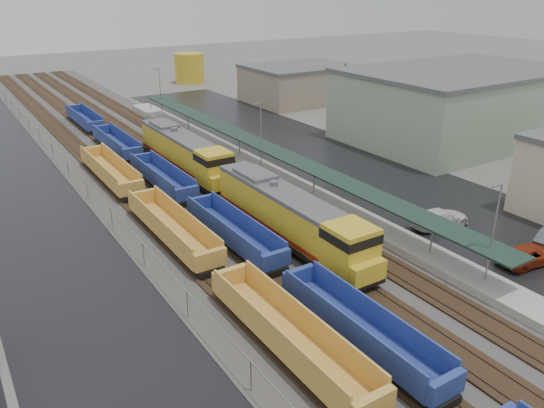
{
  "coord_description": "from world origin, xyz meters",
  "views": [
    {
      "loc": [
        -20.4,
        0.92,
        19.9
      ],
      "look_at": [
        2.74,
        37.14,
        2.0
      ],
      "focal_mm": 35.0,
      "sensor_mm": 36.0,
      "label": 1
    }
  ],
  "objects_px": {
    "locomotive_trail": "(185,153)",
    "locomotive_lead": "(292,218)",
    "well_string_blue": "(234,232)",
    "well_string_yellow": "(289,336)",
    "storage_tank": "(190,68)",
    "parked_car_east_b": "(528,255)",
    "parked_car_east_c": "(440,218)"
  },
  "relations": [
    {
      "from": "locomotive_trail",
      "to": "locomotive_lead",
      "type": "bearing_deg",
      "value": -90.0
    },
    {
      "from": "locomotive_trail",
      "to": "well_string_blue",
      "type": "relative_size",
      "value": 0.19
    },
    {
      "from": "storage_tank",
      "to": "parked_car_east_b",
      "type": "relative_size",
      "value": 1.21
    },
    {
      "from": "well_string_blue",
      "to": "storage_tank",
      "type": "relative_size",
      "value": 17.13
    },
    {
      "from": "well_string_yellow",
      "to": "well_string_blue",
      "type": "height_order",
      "value": "well_string_yellow"
    },
    {
      "from": "storage_tank",
      "to": "parked_car_east_b",
      "type": "xyz_separation_m",
      "value": [
        -11.91,
        -88.13,
        -2.39
      ]
    },
    {
      "from": "well_string_blue",
      "to": "storage_tank",
      "type": "xyz_separation_m",
      "value": [
        29.36,
        73.17,
        2.0
      ]
    },
    {
      "from": "well_string_blue",
      "to": "locomotive_trail",
      "type": "bearing_deg",
      "value": 77.74
    },
    {
      "from": "locomotive_trail",
      "to": "parked_car_east_b",
      "type": "relative_size",
      "value": 3.92
    },
    {
      "from": "well_string_yellow",
      "to": "storage_tank",
      "type": "bearing_deg",
      "value": 69.03
    },
    {
      "from": "well_string_yellow",
      "to": "storage_tank",
      "type": "xyz_separation_m",
      "value": [
        33.36,
        87.04,
        1.96
      ]
    },
    {
      "from": "locomotive_lead",
      "to": "parked_car_east_b",
      "type": "relative_size",
      "value": 3.92
    },
    {
      "from": "locomotive_trail",
      "to": "storage_tank",
      "type": "xyz_separation_m",
      "value": [
        25.36,
        54.76,
        0.67
      ]
    },
    {
      "from": "locomotive_trail",
      "to": "storage_tank",
      "type": "relative_size",
      "value": 3.25
    },
    {
      "from": "locomotive_trail",
      "to": "well_string_yellow",
      "type": "bearing_deg",
      "value": -103.92
    },
    {
      "from": "storage_tank",
      "to": "parked_car_east_b",
      "type": "height_order",
      "value": "storage_tank"
    },
    {
      "from": "locomotive_lead",
      "to": "well_string_yellow",
      "type": "bearing_deg",
      "value": -125.34
    },
    {
      "from": "well_string_blue",
      "to": "parked_car_east_b",
      "type": "xyz_separation_m",
      "value": [
        17.45,
        -14.96,
        -0.39
      ]
    },
    {
      "from": "well_string_blue",
      "to": "storage_tank",
      "type": "distance_m",
      "value": 78.86
    },
    {
      "from": "well_string_yellow",
      "to": "parked_car_east_b",
      "type": "bearing_deg",
      "value": -2.92
    },
    {
      "from": "parked_car_east_b",
      "to": "well_string_yellow",
      "type": "bearing_deg",
      "value": 94.47
    },
    {
      "from": "locomotive_trail",
      "to": "parked_car_east_c",
      "type": "relative_size",
      "value": 3.66
    },
    {
      "from": "well_string_blue",
      "to": "locomotive_lead",
      "type": "bearing_deg",
      "value": -32.93
    },
    {
      "from": "parked_car_east_c",
      "to": "locomotive_trail",
      "type": "bearing_deg",
      "value": 32.42
    },
    {
      "from": "well_string_yellow",
      "to": "parked_car_east_c",
      "type": "height_order",
      "value": "well_string_yellow"
    },
    {
      "from": "locomotive_trail",
      "to": "parked_car_east_c",
      "type": "xyz_separation_m",
      "value": [
        13.02,
        -25.13,
        -1.63
      ]
    },
    {
      "from": "well_string_blue",
      "to": "well_string_yellow",
      "type": "bearing_deg",
      "value": -106.09
    },
    {
      "from": "locomotive_lead",
      "to": "storage_tank",
      "type": "distance_m",
      "value": 79.89
    },
    {
      "from": "well_string_yellow",
      "to": "storage_tank",
      "type": "distance_m",
      "value": 93.23
    },
    {
      "from": "locomotive_lead",
      "to": "well_string_yellow",
      "type": "distance_m",
      "value": 13.89
    },
    {
      "from": "locomotive_trail",
      "to": "storage_tank",
      "type": "distance_m",
      "value": 60.35
    },
    {
      "from": "locomotive_lead",
      "to": "locomotive_trail",
      "type": "bearing_deg",
      "value": 90.0
    }
  ]
}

